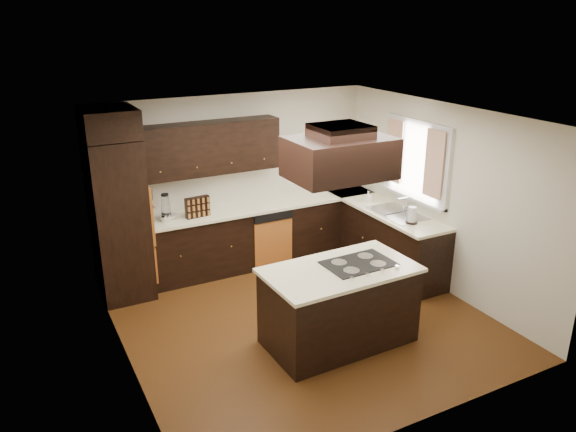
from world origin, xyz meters
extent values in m
cube|color=brown|center=(0.00, 0.00, -0.01)|extent=(4.20, 4.20, 0.02)
cube|color=silver|center=(0.00, 0.00, 2.51)|extent=(4.20, 4.20, 0.02)
cube|color=beige|center=(0.00, 2.11, 1.25)|extent=(4.20, 0.02, 2.50)
cube|color=beige|center=(0.00, -2.11, 1.25)|extent=(4.20, 0.02, 2.50)
cube|color=beige|center=(-2.11, 0.00, 1.25)|extent=(0.02, 4.20, 2.50)
cube|color=beige|center=(2.11, 0.00, 1.25)|extent=(0.02, 4.20, 2.50)
cube|color=black|center=(-1.78, 1.71, 1.06)|extent=(0.65, 0.75, 2.12)
cube|color=#C36B29|center=(-1.43, 1.71, 1.12)|extent=(0.05, 0.62, 0.78)
cube|color=black|center=(0.03, 1.80, 0.44)|extent=(2.93, 0.60, 0.88)
cube|color=black|center=(1.80, 0.90, 0.44)|extent=(0.60, 2.40, 0.88)
cube|color=#FFF8CD|center=(0.03, 1.79, 0.90)|extent=(2.93, 0.63, 0.04)
cube|color=#FFF8CD|center=(1.79, 0.90, 0.90)|extent=(0.63, 2.40, 0.04)
cube|color=black|center=(-0.43, 1.93, 1.81)|extent=(2.00, 0.34, 0.72)
cube|color=#C36B29|center=(0.33, 1.50, 0.40)|extent=(0.60, 0.05, 0.72)
cube|color=silver|center=(2.07, 0.55, 1.65)|extent=(0.06, 1.32, 1.12)
cube|color=white|center=(2.10, 0.55, 1.65)|extent=(0.00, 1.20, 1.00)
cube|color=#FDE2C7|center=(2.01, 0.13, 1.70)|extent=(0.02, 0.34, 0.90)
cube|color=#FDE2C7|center=(2.01, 0.97, 1.70)|extent=(0.02, 0.34, 0.90)
cube|color=silver|center=(1.80, 0.55, 0.92)|extent=(0.52, 0.84, 0.01)
cube|color=black|center=(0.12, -0.60, 0.44)|extent=(1.65, 0.93, 0.88)
cube|color=#FFF8CD|center=(0.12, -0.60, 0.90)|extent=(1.71, 0.99, 0.04)
cube|color=black|center=(0.37, -0.60, 0.93)|extent=(0.78, 0.53, 0.01)
cube|color=black|center=(0.10, -0.55, 2.16)|extent=(1.05, 0.72, 0.42)
cube|color=black|center=(0.10, -0.55, 2.44)|extent=(0.55, 0.50, 0.13)
cylinder|color=silver|center=(-1.15, 1.75, 0.97)|extent=(0.15, 0.15, 0.10)
cone|color=silver|center=(-1.15, 1.75, 1.15)|extent=(0.13, 0.13, 0.26)
cube|color=black|center=(-0.72, 1.71, 1.06)|extent=(0.35, 0.12, 0.29)
imported|color=silver|center=(-1.12, 1.81, 0.95)|extent=(0.34, 0.34, 0.06)
imported|color=silver|center=(1.73, 1.16, 1.01)|extent=(0.09, 0.09, 0.17)
cylinder|color=silver|center=(1.73, 0.15, 1.03)|extent=(0.11, 0.11, 0.23)
camera|label=1|loc=(-2.98, -5.29, 3.56)|focal=35.00mm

